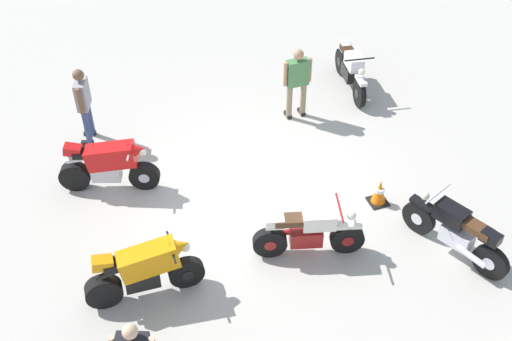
% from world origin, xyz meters
% --- Properties ---
extents(ground_plane, '(40.00, 40.00, 0.00)m').
position_xyz_m(ground_plane, '(0.00, 0.00, 0.00)').
color(ground_plane, '#B7B2A8').
extents(motorcycle_red_sportbike, '(1.91, 0.90, 1.14)m').
position_xyz_m(motorcycle_red_sportbike, '(2.47, -1.18, 0.59)').
color(motorcycle_red_sportbike, black).
rests_on(motorcycle_red_sportbike, ground).
extents(motorcycle_orange_sportbike, '(1.95, 0.70, 1.14)m').
position_xyz_m(motorcycle_orange_sportbike, '(2.32, 1.64, 0.59)').
color(motorcycle_orange_sportbike, black).
rests_on(motorcycle_orange_sportbike, ground).
extents(motorcycle_silver_cruiser, '(0.74, 2.09, 1.09)m').
position_xyz_m(motorcycle_silver_cruiser, '(-3.49, -2.97, 0.52)').
color(motorcycle_silver_cruiser, black).
rests_on(motorcycle_silver_cruiser, ground).
extents(motorcycle_cream_vintage, '(1.93, 0.86, 1.07)m').
position_xyz_m(motorcycle_cream_vintage, '(-0.52, 1.63, 0.49)').
color(motorcycle_cream_vintage, black).
rests_on(motorcycle_cream_vintage, ground).
extents(motorcycle_black_cruiser, '(1.01, 1.95, 1.09)m').
position_xyz_m(motorcycle_black_cruiser, '(-2.91, 2.45, 0.52)').
color(motorcycle_black_cruiser, black).
rests_on(motorcycle_black_cruiser, ground).
extents(person_in_gray_shirt, '(0.42, 0.66, 1.74)m').
position_xyz_m(person_in_gray_shirt, '(2.66, -2.90, 1.00)').
color(person_in_gray_shirt, '#384772').
rests_on(person_in_gray_shirt, ground).
extents(person_in_green_shirt, '(0.66, 0.31, 1.70)m').
position_xyz_m(person_in_green_shirt, '(-1.84, -2.29, 0.97)').
color(person_in_green_shirt, gray).
rests_on(person_in_green_shirt, ground).
extents(traffic_cone, '(0.36, 0.36, 0.53)m').
position_xyz_m(traffic_cone, '(-2.30, 0.88, 0.26)').
color(traffic_cone, black).
rests_on(traffic_cone, ground).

